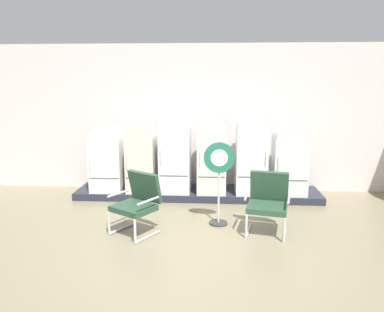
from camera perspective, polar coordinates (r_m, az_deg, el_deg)
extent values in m
cube|color=#7E7357|center=(5.34, -0.80, -16.20)|extent=(12.00, 10.00, 0.05)
cube|color=silver|center=(8.43, 1.08, 5.72)|extent=(11.76, 0.12, 3.23)
cube|color=#47443F|center=(8.39, 1.11, 14.32)|extent=(11.76, 0.07, 0.06)
cube|color=#272A37|center=(8.11, 0.84, -5.63)|extent=(5.15, 0.95, 0.15)
cube|color=white|center=(8.14, -12.63, -1.46)|extent=(0.66, 0.62, 1.06)
cylinder|color=white|center=(8.04, -12.80, 2.21)|extent=(0.66, 0.61, 0.66)
cube|color=#383838|center=(7.89, -13.20, -3.31)|extent=(0.61, 0.01, 0.01)
cylinder|color=silver|center=(7.89, -15.20, -1.05)|extent=(0.02, 0.02, 0.28)
cube|color=beige|center=(7.99, -7.60, -1.35)|extent=(0.58, 0.67, 1.11)
cylinder|color=beige|center=(7.89, -7.71, 2.57)|extent=(0.58, 0.66, 0.58)
cube|color=#383838|center=(7.71, -8.05, -3.34)|extent=(0.54, 0.01, 0.01)
cylinder|color=silver|center=(7.68, -9.82, -0.93)|extent=(0.02, 0.02, 0.28)
cube|color=white|center=(7.88, -2.53, -0.75)|extent=(0.63, 0.69, 1.29)
cylinder|color=white|center=(7.76, -2.57, 3.92)|extent=(0.63, 0.68, 0.63)
cube|color=#383838|center=(7.59, -2.80, -3.02)|extent=(0.58, 0.01, 0.01)
cylinder|color=silver|center=(7.52, -4.77, -0.15)|extent=(0.02, 0.02, 0.28)
cube|color=silver|center=(7.79, 2.99, -1.02)|extent=(0.59, 0.61, 1.25)
cylinder|color=silver|center=(7.68, 3.04, 3.55)|extent=(0.59, 0.60, 0.59)
cube|color=#383838|center=(7.55, 2.95, -3.20)|extent=(0.54, 0.01, 0.01)
cylinder|color=silver|center=(7.46, 1.17, -0.40)|extent=(0.02, 0.02, 0.28)
cube|color=white|center=(7.86, 8.93, -0.91)|extent=(0.62, 0.67, 1.29)
cylinder|color=white|center=(7.75, 9.07, 3.76)|extent=(0.62, 0.66, 0.62)
cube|color=#383838|center=(7.58, 9.10, -3.17)|extent=(0.57, 0.01, 0.01)
cylinder|color=silver|center=(7.51, 11.12, -0.35)|extent=(0.02, 0.02, 0.28)
cube|color=silver|center=(7.95, 14.52, -1.65)|extent=(0.68, 0.59, 1.12)
cylinder|color=silver|center=(7.84, 14.72, 2.32)|extent=(0.68, 0.57, 0.68)
cube|color=#383838|center=(7.71, 14.85, -3.60)|extent=(0.62, 0.01, 0.01)
cylinder|color=silver|center=(7.57, 12.93, -1.18)|extent=(0.02, 0.02, 0.28)
cylinder|color=silver|center=(6.50, -10.60, -10.75)|extent=(0.34, 0.50, 0.04)
cylinder|color=silver|center=(6.26, -12.46, -9.84)|extent=(0.06, 0.06, 0.38)
cylinder|color=silver|center=(6.12, -6.79, -12.07)|extent=(0.34, 0.50, 0.04)
cylinder|color=silver|center=(5.87, -8.63, -11.18)|extent=(0.06, 0.06, 0.38)
cube|color=#2A4A34|center=(6.15, -8.88, -7.79)|extent=(0.80, 0.77, 0.09)
cube|color=#2A4A34|center=(6.25, -7.16, -4.59)|extent=(0.61, 0.48, 0.50)
cylinder|color=silver|center=(6.32, -11.04, -5.57)|extent=(0.28, 0.41, 0.04)
cylinder|color=silver|center=(5.88, -6.65, -6.75)|extent=(0.28, 0.41, 0.04)
cylinder|color=silver|center=(6.38, 8.51, -11.11)|extent=(0.16, 0.57, 0.04)
cylinder|color=silver|center=(6.06, 8.22, -10.42)|extent=(0.05, 0.05, 0.38)
cylinder|color=silver|center=(6.34, 13.80, -11.47)|extent=(0.16, 0.57, 0.04)
cylinder|color=silver|center=(6.02, 13.78, -10.79)|extent=(0.05, 0.05, 0.38)
cube|color=#2A4A34|center=(6.20, 11.29, -7.72)|extent=(0.72, 0.64, 0.09)
cube|color=#2A4A34|center=(6.38, 11.61, -4.41)|extent=(0.64, 0.30, 0.50)
cylinder|color=silver|center=(6.18, 8.32, -5.89)|extent=(0.14, 0.47, 0.04)
cylinder|color=silver|center=(6.13, 14.43, -6.27)|extent=(0.14, 0.47, 0.04)
cylinder|color=#2D2D30|center=(6.66, 4.00, -10.07)|extent=(0.32, 0.32, 0.03)
cylinder|color=silver|center=(6.46, 4.07, -5.20)|extent=(0.04, 0.04, 1.15)
cylinder|color=#216950|center=(6.30, 4.15, -0.26)|extent=(0.52, 0.02, 0.52)
cylinder|color=white|center=(6.28, 4.15, -0.28)|extent=(0.29, 0.00, 0.29)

